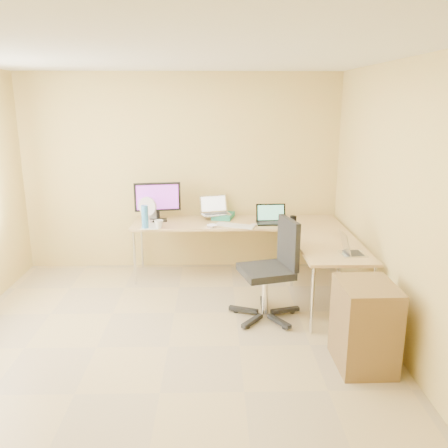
{
  "coord_description": "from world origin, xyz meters",
  "views": [
    {
      "loc": [
        0.44,
        -3.96,
        2.25
      ],
      "look_at": [
        0.55,
        1.1,
        0.9
      ],
      "focal_mm": 37.47,
      "sensor_mm": 36.0,
      "label": 1
    }
  ],
  "objects_px": {
    "mug": "(159,224)",
    "cabinet": "(364,327)",
    "desk_return": "(328,276)",
    "desk_fan": "(148,210)",
    "laptop_black": "(272,214)",
    "office_chair": "(266,273)",
    "laptop_return": "(354,245)",
    "desk_main": "(236,249)",
    "keyboard": "(235,225)",
    "monitor": "(158,202)",
    "water_bottle": "(145,217)",
    "laptop_center": "(215,206)"
  },
  "relations": [
    {
      "from": "desk_return",
      "to": "mug",
      "type": "xyz_separation_m",
      "value": [
        -1.94,
        0.7,
        0.42
      ]
    },
    {
      "from": "desk_fan",
      "to": "laptop_return",
      "type": "distance_m",
      "value": 2.62
    },
    {
      "from": "laptop_black",
      "to": "cabinet",
      "type": "height_order",
      "value": "laptop_black"
    },
    {
      "from": "laptop_return",
      "to": "desk_fan",
      "type": "bearing_deg",
      "value": 55.65
    },
    {
      "from": "desk_main",
      "to": "water_bottle",
      "type": "bearing_deg",
      "value": -165.2
    },
    {
      "from": "laptop_center",
      "to": "keyboard",
      "type": "bearing_deg",
      "value": -74.89
    },
    {
      "from": "cabinet",
      "to": "monitor",
      "type": "bearing_deg",
      "value": 130.81
    },
    {
      "from": "keyboard",
      "to": "water_bottle",
      "type": "relative_size",
      "value": 1.7
    },
    {
      "from": "desk_main",
      "to": "keyboard",
      "type": "bearing_deg",
      "value": -96.58
    },
    {
      "from": "office_chair",
      "to": "desk_return",
      "type": "bearing_deg",
      "value": 3.13
    },
    {
      "from": "laptop_black",
      "to": "monitor",
      "type": "bearing_deg",
      "value": 170.77
    },
    {
      "from": "monitor",
      "to": "keyboard",
      "type": "bearing_deg",
      "value": -25.43
    },
    {
      "from": "laptop_center",
      "to": "cabinet",
      "type": "height_order",
      "value": "laptop_center"
    },
    {
      "from": "laptop_return",
      "to": "office_chair",
      "type": "distance_m",
      "value": 0.94
    },
    {
      "from": "desk_main",
      "to": "desk_fan",
      "type": "bearing_deg",
      "value": 179.77
    },
    {
      "from": "laptop_center",
      "to": "cabinet",
      "type": "relative_size",
      "value": 0.47
    },
    {
      "from": "desk_main",
      "to": "laptop_center",
      "type": "distance_m",
      "value": 0.63
    },
    {
      "from": "desk_return",
      "to": "laptop_center",
      "type": "distance_m",
      "value": 1.79
    },
    {
      "from": "desk_return",
      "to": "cabinet",
      "type": "bearing_deg",
      "value": -88.62
    },
    {
      "from": "desk_return",
      "to": "keyboard",
      "type": "distance_m",
      "value": 1.32
    },
    {
      "from": "desk_return",
      "to": "desk_fan",
      "type": "xyz_separation_m",
      "value": [
        -2.1,
        1.0,
        0.52
      ]
    },
    {
      "from": "desk_main",
      "to": "keyboard",
      "type": "height_order",
      "value": "keyboard"
    },
    {
      "from": "desk_main",
      "to": "mug",
      "type": "relative_size",
      "value": 24.24
    },
    {
      "from": "keyboard",
      "to": "cabinet",
      "type": "xyz_separation_m",
      "value": [
        1.03,
        -1.95,
        -0.38
      ]
    },
    {
      "from": "desk_return",
      "to": "desk_fan",
      "type": "height_order",
      "value": "desk_fan"
    },
    {
      "from": "keyboard",
      "to": "mug",
      "type": "height_order",
      "value": "mug"
    },
    {
      "from": "monitor",
      "to": "keyboard",
      "type": "xyz_separation_m",
      "value": [
        0.98,
        -0.3,
        -0.24
      ]
    },
    {
      "from": "keyboard",
      "to": "laptop_return",
      "type": "height_order",
      "value": "laptop_return"
    },
    {
      "from": "laptop_center",
      "to": "desk_fan",
      "type": "bearing_deg",
      "value": 174.4
    },
    {
      "from": "desk_main",
      "to": "laptop_center",
      "type": "relative_size",
      "value": 7.15
    },
    {
      "from": "monitor",
      "to": "desk_fan",
      "type": "xyz_separation_m",
      "value": [
        -0.12,
        -0.07,
        -0.1
      ]
    },
    {
      "from": "monitor",
      "to": "water_bottle",
      "type": "bearing_deg",
      "value": -115.87
    },
    {
      "from": "laptop_center",
      "to": "water_bottle",
      "type": "height_order",
      "value": "laptop_center"
    },
    {
      "from": "laptop_black",
      "to": "office_chair",
      "type": "relative_size",
      "value": 0.35
    },
    {
      "from": "water_bottle",
      "to": "desk_fan",
      "type": "relative_size",
      "value": 0.93
    },
    {
      "from": "cabinet",
      "to": "mug",
      "type": "bearing_deg",
      "value": 135.19
    },
    {
      "from": "desk_fan",
      "to": "office_chair",
      "type": "distance_m",
      "value": 1.89
    },
    {
      "from": "monitor",
      "to": "desk_fan",
      "type": "relative_size",
      "value": 1.92
    },
    {
      "from": "desk_main",
      "to": "office_chair",
      "type": "relative_size",
      "value": 2.46
    },
    {
      "from": "laptop_return",
      "to": "office_chair",
      "type": "relative_size",
      "value": 0.27
    },
    {
      "from": "office_chair",
      "to": "cabinet",
      "type": "relative_size",
      "value": 1.36
    },
    {
      "from": "laptop_center",
      "to": "laptop_return",
      "type": "xyz_separation_m",
      "value": [
        1.4,
        -1.5,
        -0.08
      ]
    },
    {
      "from": "water_bottle",
      "to": "desk_return",
      "type": "bearing_deg",
      "value": -18.49
    },
    {
      "from": "keyboard",
      "to": "cabinet",
      "type": "height_order",
      "value": "cabinet"
    },
    {
      "from": "water_bottle",
      "to": "monitor",
      "type": "bearing_deg",
      "value": 72.49
    },
    {
      "from": "laptop_center",
      "to": "office_chair",
      "type": "xyz_separation_m",
      "value": [
        0.52,
        -1.41,
        -0.41
      ]
    },
    {
      "from": "laptop_black",
      "to": "office_chair",
      "type": "distance_m",
      "value": 1.2
    },
    {
      "from": "office_chair",
      "to": "laptop_center",
      "type": "bearing_deg",
      "value": 94.99
    },
    {
      "from": "laptop_center",
      "to": "laptop_black",
      "type": "distance_m",
      "value": 0.77
    },
    {
      "from": "mug",
      "to": "cabinet",
      "type": "xyz_separation_m",
      "value": [
        1.96,
        -1.89,
        -0.42
      ]
    }
  ]
}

